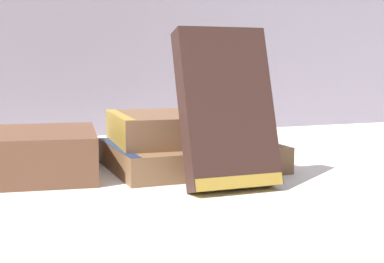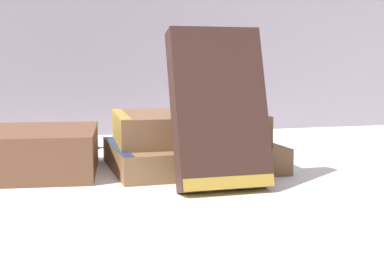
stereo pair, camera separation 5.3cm
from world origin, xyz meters
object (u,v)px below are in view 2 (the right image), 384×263
at_px(book_flat_top, 182,127).
at_px(book_leaning_front, 219,113).
at_px(pocket_watch, 204,111).
at_px(book_flat_bottom, 187,155).
at_px(reading_glasses, 104,147).

height_order(book_flat_top, book_leaning_front, book_leaning_front).
xyz_separation_m(book_leaning_front, pocket_watch, (0.02, 0.12, -0.01)).
xyz_separation_m(book_flat_bottom, pocket_watch, (0.02, 0.00, 0.05)).
distance_m(book_flat_bottom, reading_glasses, 0.20).
bearing_deg(book_flat_bottom, pocket_watch, 10.98).
xyz_separation_m(book_flat_top, book_leaning_front, (0.01, -0.13, 0.03)).
bearing_deg(book_flat_bottom, book_leaning_front, -89.42).
bearing_deg(book_leaning_front, pocket_watch, 80.46).
xyz_separation_m(book_flat_bottom, reading_glasses, (-0.08, 0.18, -0.01)).
distance_m(book_flat_bottom, book_leaning_front, 0.13).
relative_size(book_flat_top, reading_glasses, 1.84).
bearing_deg(book_leaning_front, reading_glasses, 105.65).
height_order(pocket_watch, reading_glasses, pocket_watch).
bearing_deg(book_leaning_front, book_flat_bottom, 91.61).
distance_m(book_leaning_front, pocket_watch, 0.12).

